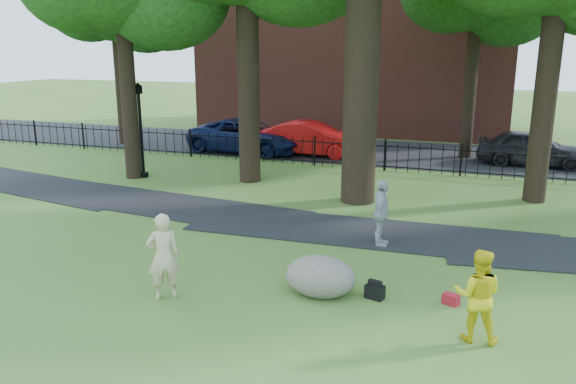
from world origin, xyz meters
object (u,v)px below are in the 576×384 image
at_px(woman, 163,256).
at_px(lamppost, 141,131).
at_px(boulder, 320,274).
at_px(red_sedan, 311,139).
at_px(man, 478,295).

distance_m(woman, lamppost, 11.36).
height_order(boulder, red_sedan, red_sedan).
height_order(man, lamppost, lamppost).
distance_m(man, boulder, 3.24).
height_order(woman, red_sedan, woman).
xyz_separation_m(woman, boulder, (2.91, 1.26, -0.47)).
bearing_deg(man, lamppost, -35.67).
relative_size(man, red_sedan, 0.35).
distance_m(boulder, red_sedan, 15.07).
distance_m(woman, boulder, 3.21).
height_order(man, red_sedan, man).
bearing_deg(man, woman, 2.73).
xyz_separation_m(woman, lamppost, (-6.61, 9.20, 0.89)).
bearing_deg(lamppost, boulder, -35.69).
distance_m(lamppost, red_sedan, 8.11).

